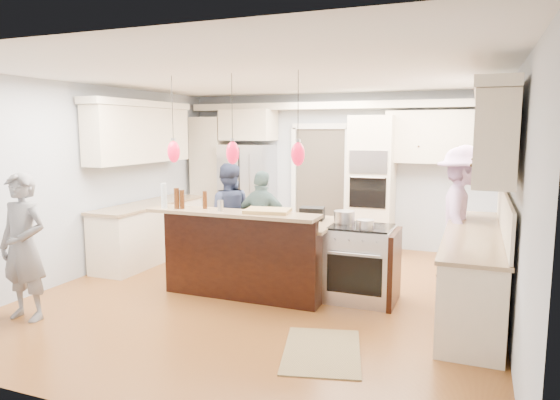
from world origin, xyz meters
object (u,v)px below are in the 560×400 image
at_px(person_bar_end, 23,247).
at_px(person_far_left, 228,215).
at_px(island_range, 363,264).
at_px(refrigerator, 248,193).
at_px(kitchen_island, 255,252).

xyz_separation_m(person_bar_end, person_far_left, (1.04, 2.77, -0.02)).
bearing_deg(person_far_left, island_range, 138.21).
height_order(refrigerator, person_far_left, refrigerator).
bearing_deg(kitchen_island, island_range, 3.08).
height_order(island_range, person_bar_end, person_bar_end).
xyz_separation_m(island_range, person_far_left, (-2.26, 0.82, 0.33)).
bearing_deg(person_far_left, person_bar_end, 47.66).
bearing_deg(person_bar_end, person_far_left, 67.93).
height_order(kitchen_island, person_far_left, person_far_left).
xyz_separation_m(kitchen_island, island_range, (1.41, 0.08, -0.03)).
bearing_deg(person_bar_end, island_range, 29.05).
height_order(refrigerator, person_bar_end, refrigerator).
relative_size(refrigerator, island_range, 1.96).
distance_m(island_range, person_far_left, 2.43).
height_order(person_bar_end, person_far_left, person_bar_end).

